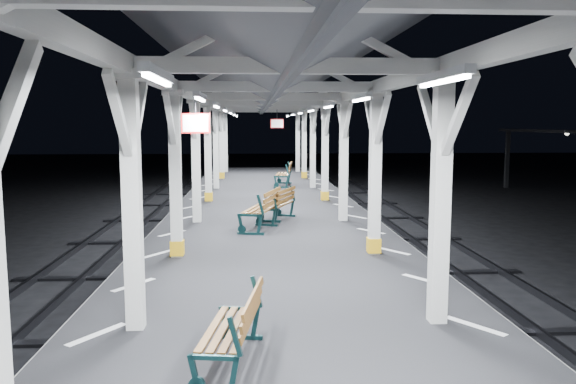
{
  "coord_description": "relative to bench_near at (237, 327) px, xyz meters",
  "views": [
    {
      "loc": [
        -0.45,
        -9.17,
        3.66
      ],
      "look_at": [
        0.28,
        2.76,
        2.2
      ],
      "focal_mm": 35.0,
      "sensor_mm": 36.0,
      "label": 1
    }
  ],
  "objects": [
    {
      "name": "bench_mid",
      "position": [
        0.89,
        9.18,
        0.05
      ],
      "size": [
        1.16,
        1.78,
        0.91
      ],
      "rotation": [
        0.0,
        0.0,
        -0.36
      ],
      "color": "#0F2D2F",
      "rests_on": "platform"
    },
    {
      "name": "bench_near",
      "position": [
        0.0,
        0.0,
        0.0
      ],
      "size": [
        0.78,
        1.58,
        0.82
      ],
      "rotation": [
        0.0,
        0.0,
        -0.15
      ],
      "color": "#0F2D2F",
      "rests_on": "platform"
    },
    {
      "name": "bench_far",
      "position": [
        0.45,
        8.15,
        0.09
      ],
      "size": [
        1.14,
        1.96,
        1.0
      ],
      "rotation": [
        0.0,
        0.0,
        -0.27
      ],
      "color": "#0F2D2F",
      "rests_on": "platform"
    },
    {
      "name": "ground",
      "position": [
        0.65,
        3.2,
        -1.44
      ],
      "size": [
        120.0,
        120.0,
        0.0
      ],
      "primitive_type": "plane",
      "color": "black",
      "rests_on": "ground"
    },
    {
      "name": "track_right",
      "position": [
        5.65,
        3.2,
        -1.36
      ],
      "size": [
        2.2,
        60.0,
        0.16
      ],
      "color": "#2D2D33",
      "rests_on": "ground"
    },
    {
      "name": "bench_extra",
      "position": [
        1.55,
        18.02,
        0.1
      ],
      "size": [
        0.89,
        1.91,
        1.0
      ],
      "rotation": [
        0.0,
        0.0,
        -0.11
      ],
      "color": "#0F2D2F",
      "rests_on": "platform"
    },
    {
      "name": "platform",
      "position": [
        0.65,
        3.2,
        -0.94
      ],
      "size": [
        6.0,
        50.0,
        1.0
      ],
      "primitive_type": "cube",
      "color": "black",
      "rests_on": "ground"
    },
    {
      "name": "hazard_stripes_left",
      "position": [
        -1.8,
        3.2,
        -0.43
      ],
      "size": [
        1.0,
        48.0,
        0.01
      ],
      "primitive_type": "cube",
      "color": "silver",
      "rests_on": "platform"
    },
    {
      "name": "canopy",
      "position": [
        0.65,
        3.19,
        3.12
      ],
      "size": [
        5.4,
        49.0,
        4.65
      ],
      "color": "silver",
      "rests_on": "platform"
    },
    {
      "name": "hazard_stripes_right",
      "position": [
        3.1,
        3.2,
        -0.43
      ],
      "size": [
        1.0,
        48.0,
        0.01
      ],
      "primitive_type": "cube",
      "color": "silver",
      "rests_on": "platform"
    }
  ]
}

